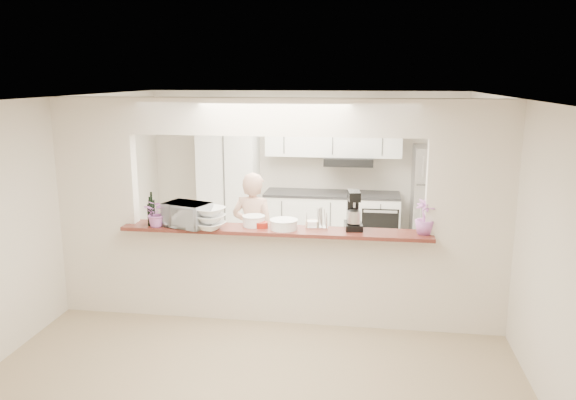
% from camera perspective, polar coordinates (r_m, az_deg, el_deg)
% --- Properties ---
extents(floor, '(6.00, 6.00, 0.00)m').
position_cam_1_polar(floor, '(6.56, -1.23, -12.02)').
color(floor, tan).
rests_on(floor, ground).
extents(tile_overlay, '(5.00, 2.90, 0.01)m').
position_cam_1_polar(tile_overlay, '(7.98, 0.58, -7.42)').
color(tile_overlay, beige).
rests_on(tile_overlay, floor).
extents(partition, '(5.00, 0.15, 2.50)m').
position_cam_1_polar(partition, '(6.10, -1.29, 0.76)').
color(partition, silver).
rests_on(partition, floor).
extents(bar_counter, '(3.40, 0.38, 1.09)m').
position_cam_1_polar(bar_counter, '(6.34, -1.26, -7.30)').
color(bar_counter, silver).
rests_on(bar_counter, floor).
extents(kitchen_cabinets, '(3.15, 0.62, 2.25)m').
position_cam_1_polar(kitchen_cabinets, '(8.87, 0.40, 1.11)').
color(kitchen_cabinets, white).
rests_on(kitchen_cabinets, floor).
extents(refrigerator, '(0.75, 0.70, 1.70)m').
position_cam_1_polar(refrigerator, '(8.81, 14.89, -0.22)').
color(refrigerator, '#A5A4A9').
rests_on(refrigerator, floor).
extents(flower_left, '(0.34, 0.31, 0.30)m').
position_cam_1_polar(flower_left, '(6.35, -13.16, -1.33)').
color(flower_left, '#CE6DBD').
rests_on(flower_left, bar_counter).
extents(wine_bottle_a, '(0.07, 0.07, 0.37)m').
position_cam_1_polar(wine_bottle_a, '(6.48, -13.66, -1.14)').
color(wine_bottle_a, black).
rests_on(wine_bottle_a, bar_counter).
extents(wine_bottle_b, '(0.06, 0.06, 0.32)m').
position_cam_1_polar(wine_bottle_b, '(6.44, -13.82, -1.40)').
color(wine_bottle_b, black).
rests_on(wine_bottle_b, bar_counter).
extents(toaster_oven, '(0.57, 0.47, 0.27)m').
position_cam_1_polar(toaster_oven, '(6.29, -10.21, -1.49)').
color(toaster_oven, '#B9B9BE').
rests_on(toaster_oven, bar_counter).
extents(serving_bowls, '(0.42, 0.42, 0.24)m').
position_cam_1_polar(serving_bowls, '(6.15, -7.99, -1.87)').
color(serving_bowls, white).
rests_on(serving_bowls, bar_counter).
extents(plate_stack_a, '(0.25, 0.25, 0.12)m').
position_cam_1_polar(plate_stack_a, '(6.25, -3.50, -2.12)').
color(plate_stack_a, white).
rests_on(plate_stack_a, bar_counter).
extents(plate_stack_b, '(0.31, 0.31, 0.11)m').
position_cam_1_polar(plate_stack_b, '(6.11, -0.44, -2.48)').
color(plate_stack_b, white).
rests_on(plate_stack_b, bar_counter).
extents(red_bowl, '(0.14, 0.14, 0.06)m').
position_cam_1_polar(red_bowl, '(6.18, -2.70, -2.53)').
color(red_bowl, maroon).
rests_on(red_bowl, bar_counter).
extents(tan_bowl, '(0.15, 0.15, 0.07)m').
position_cam_1_polar(tan_bowl, '(6.21, 2.49, -2.42)').
color(tan_bowl, '#C2AD89').
rests_on(tan_bowl, bar_counter).
extents(utensil_caddy, '(0.25, 0.17, 0.22)m').
position_cam_1_polar(utensil_caddy, '(6.16, 2.93, -1.98)').
color(utensil_caddy, silver).
rests_on(utensil_caddy, bar_counter).
extents(stand_mixer, '(0.22, 0.31, 0.43)m').
position_cam_1_polar(stand_mixer, '(6.13, 6.66, -1.19)').
color(stand_mixer, black).
rests_on(stand_mixer, bar_counter).
extents(flower_right, '(0.22, 0.22, 0.37)m').
position_cam_1_polar(flower_right, '(6.06, 13.75, -1.67)').
color(flower_right, '#A764BB').
rests_on(flower_right, bar_counter).
extents(person, '(0.63, 0.47, 1.55)m').
position_cam_1_polar(person, '(7.11, -3.52, -3.43)').
color(person, '#DDA98F').
rests_on(person, floor).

